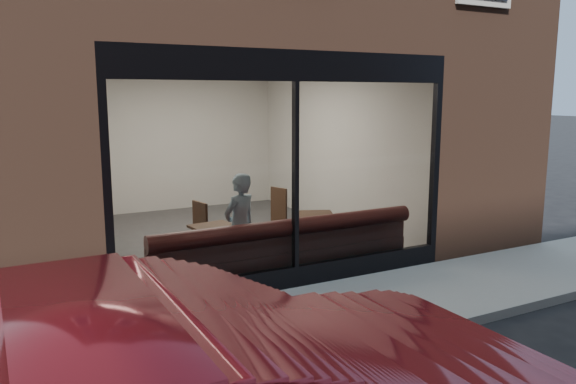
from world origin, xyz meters
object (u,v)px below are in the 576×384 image
cafe_table_left (214,227)px  cafe_chair_right (272,227)px  person (240,227)px  cafe_chair_left (190,247)px  cafe_table_right (315,215)px  banquette (282,264)px

cafe_table_left → cafe_chair_right: cafe_table_left is taller
cafe_chair_right → person: bearing=34.0°
person → cafe_chair_left: (-0.35, 1.19, -0.54)m
cafe_table_left → cafe_table_right: 1.72m
person → cafe_chair_left: bearing=-95.6°
cafe_table_left → banquette: bearing=-34.0°
cafe_table_left → cafe_chair_right: size_ratio=1.53×
banquette → cafe_table_right: (0.90, 0.60, 0.52)m
banquette → cafe_chair_left: (-0.90, 1.42, 0.01)m
cafe_chair_left → cafe_chair_right: size_ratio=1.06×
cafe_chair_left → cafe_chair_right: cafe_chair_left is taller
person → cafe_chair_left: size_ratio=3.77×
cafe_chair_right → cafe_table_left: bearing=23.4°
banquette → cafe_chair_left: size_ratio=9.71×
cafe_table_right → person: bearing=-165.7°
person → cafe_table_right: (1.45, 0.37, -0.04)m
cafe_table_right → cafe_chair_left: bearing=155.6°
cafe_chair_left → cafe_chair_right: 1.84m
banquette → cafe_table_left: (-0.82, 0.55, 0.52)m
cafe_chair_right → cafe_table_right: bearing=74.3°
cafe_table_right → cafe_chair_left: 2.04m
cafe_table_left → cafe_chair_left: cafe_table_left is taller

